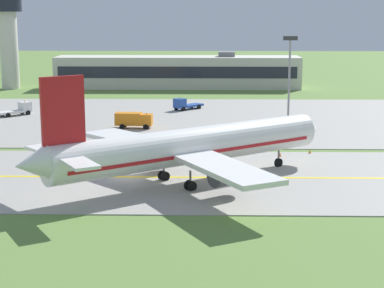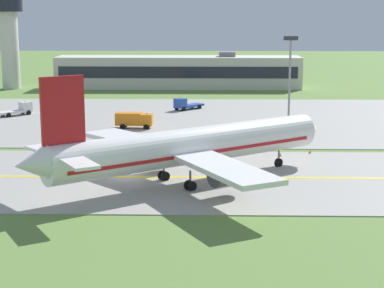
% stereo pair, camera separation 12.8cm
% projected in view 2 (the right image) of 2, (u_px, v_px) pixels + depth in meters
% --- Properties ---
extents(ground_plane, '(500.00, 500.00, 0.00)m').
position_uv_depth(ground_plane, '(127.00, 178.00, 74.19)').
color(ground_plane, olive).
extents(taxiway_strip, '(240.00, 28.00, 0.10)m').
position_uv_depth(taxiway_strip, '(127.00, 177.00, 74.18)').
color(taxiway_strip, '#9E9B93').
rests_on(taxiway_strip, ground).
extents(apron_pad, '(140.00, 52.00, 0.10)m').
position_uv_depth(apron_pad, '(211.00, 119.00, 115.11)').
color(apron_pad, '#9E9B93').
rests_on(apron_pad, ground).
extents(taxiway_centreline, '(220.00, 0.60, 0.01)m').
position_uv_depth(taxiway_centreline, '(127.00, 177.00, 74.17)').
color(taxiway_centreline, yellow).
rests_on(taxiway_centreline, taxiway_strip).
extents(airplane_lead, '(33.93, 28.99, 12.70)m').
position_uv_depth(airplane_lead, '(188.00, 147.00, 70.89)').
color(airplane_lead, white).
rests_on(airplane_lead, ground).
extents(service_truck_baggage, '(5.96, 5.99, 2.59)m').
position_uv_depth(service_truck_baggage, '(185.00, 104.00, 125.14)').
color(service_truck_baggage, '#264CA5').
rests_on(service_truck_baggage, ground).
extents(service_truck_fuel, '(5.89, 6.05, 2.59)m').
position_uv_depth(service_truck_fuel, '(20.00, 109.00, 118.88)').
color(service_truck_fuel, silver).
rests_on(service_truck_fuel, ground).
extents(service_truck_catering, '(6.12, 2.66, 2.60)m').
position_uv_depth(service_truck_catering, '(134.00, 119.00, 105.39)').
color(service_truck_catering, orange).
rests_on(service_truck_catering, ground).
extents(terminal_building, '(60.67, 10.62, 9.01)m').
position_uv_depth(terminal_building, '(179.00, 72.00, 162.53)').
color(terminal_building, beige).
rests_on(terminal_building, ground).
extents(control_tower, '(7.60, 7.60, 23.77)m').
position_uv_depth(control_tower, '(9.00, 30.00, 158.37)').
color(control_tower, silver).
rests_on(control_tower, ground).
extents(apron_light_mast, '(2.40, 0.50, 14.70)m').
position_uv_depth(apron_light_mast, '(290.00, 68.00, 109.46)').
color(apron_light_mast, gray).
rests_on(apron_light_mast, ground).
extents(traffic_cone_near_edge, '(0.44, 0.44, 0.60)m').
position_uv_depth(traffic_cone_near_edge, '(179.00, 151.00, 86.92)').
color(traffic_cone_near_edge, orange).
rests_on(traffic_cone_near_edge, ground).
extents(traffic_cone_mid_edge, '(0.44, 0.44, 0.60)m').
position_uv_depth(traffic_cone_mid_edge, '(310.00, 152.00, 86.62)').
color(traffic_cone_mid_edge, orange).
rests_on(traffic_cone_mid_edge, ground).
extents(traffic_cone_far_edge, '(0.44, 0.44, 0.60)m').
position_uv_depth(traffic_cone_far_edge, '(280.00, 155.00, 84.76)').
color(traffic_cone_far_edge, orange).
rests_on(traffic_cone_far_edge, ground).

